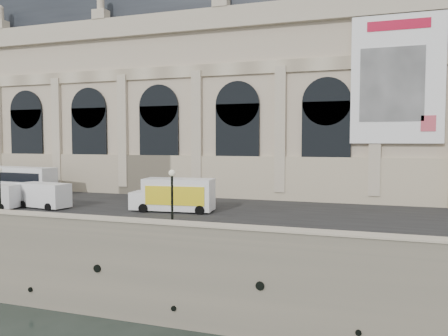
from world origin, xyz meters
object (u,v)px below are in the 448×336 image
object	(u,v)px
bus_left	(14,179)
lamp_left	(0,195)
van_c	(42,195)
box_truck	(174,195)
lamp_right	(172,202)

from	to	relation	value
bus_left	lamp_left	bearing A→B (deg)	-49.16
bus_left	van_c	world-z (taller)	bus_left
bus_left	box_truck	distance (m)	25.09
box_truck	lamp_left	bearing A→B (deg)	-139.57
box_truck	lamp_right	world-z (taller)	lamp_right
box_truck	lamp_left	xyz separation A→B (m)	(-11.26, -9.59, 0.70)
lamp_right	bus_left	bearing A→B (deg)	152.45
lamp_left	box_truck	bearing A→B (deg)	40.43
lamp_left	lamp_right	bearing A→B (deg)	1.31
van_c	box_truck	distance (m)	13.80
lamp_left	lamp_right	world-z (taller)	lamp_right
box_truck	lamp_left	distance (m)	14.81
bus_left	lamp_right	xyz separation A→B (m)	(28.56, -14.90, 0.36)
van_c	box_truck	bearing A→B (deg)	8.50
van_c	lamp_left	xyz separation A→B (m)	(2.38, -7.55, 1.01)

